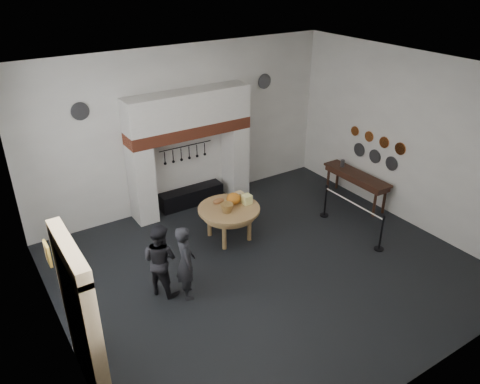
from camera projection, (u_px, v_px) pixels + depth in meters
floor at (266, 268)px, 10.93m from camera, size 9.00×8.00×0.02m
ceiling at (272, 74)px, 8.88m from camera, size 9.00×8.00×0.02m
wall_back at (183, 128)px, 12.90m from camera, size 9.00×0.02×4.50m
wall_front at (428, 279)px, 6.92m from camera, size 9.00×0.02×4.50m
wall_left at (49, 245)px, 7.73m from camera, size 0.02×8.00×4.50m
wall_right at (409, 140)px, 12.08m from camera, size 0.02×8.00×4.50m
chimney_pier_left at (142, 184)px, 12.46m from camera, size 0.55×0.70×2.15m
chimney_pier_right at (235, 160)px, 13.88m from camera, size 0.55×0.70×2.15m
hearth_brick_band at (189, 130)px, 12.61m from camera, size 3.50×0.72×0.32m
chimney_hood at (188, 108)px, 12.33m from camera, size 3.50×0.70×0.90m
iron_range at (191, 196)px, 13.60m from camera, size 1.90×0.45×0.50m
utensil_rail at (186, 146)px, 13.06m from camera, size 1.60×0.02×0.02m
door_recess at (77, 326)px, 7.45m from camera, size 0.04×1.10×2.50m
door_jamb_near at (96, 349)px, 6.95m from camera, size 0.22×0.30×2.60m
door_jamb_far at (70, 298)px, 7.99m from camera, size 0.22×0.30×2.60m
door_lintel at (68, 252)px, 6.86m from camera, size 0.22×1.70×0.30m
wall_plaque at (48, 254)px, 8.65m from camera, size 0.05×0.34×0.44m
work_table at (229, 209)px, 11.71m from camera, size 1.85×1.85×0.07m
pumpkin at (234, 199)px, 11.80m from camera, size 0.36×0.36×0.31m
cheese_block_big at (247, 199)px, 11.85m from camera, size 0.22×0.22×0.24m
cheese_block_small at (240, 196)px, 12.07m from camera, size 0.18×0.18×0.20m
wicker_basket at (227, 208)px, 11.46m from camera, size 0.38×0.38×0.22m
bread_loaf at (218, 201)px, 11.88m from camera, size 0.31×0.18×0.13m
visitor_near at (186, 262)px, 9.69m from camera, size 0.54×0.70×1.69m
visitor_far at (160, 259)px, 9.81m from camera, size 0.95×1.01×1.66m
side_table at (357, 175)px, 13.46m from camera, size 0.55×2.20×0.06m
pewter_jug at (342, 163)px, 13.84m from camera, size 0.12×0.12×0.22m
copper_pan_a at (400, 149)px, 12.35m from camera, size 0.03×0.34×0.34m
copper_pan_b at (384, 142)px, 12.76m from camera, size 0.03×0.32×0.32m
copper_pan_c at (369, 137)px, 13.17m from camera, size 0.03×0.30×0.30m
copper_pan_d at (355, 131)px, 13.58m from camera, size 0.03×0.28×0.28m
pewter_plate_left at (392, 164)px, 12.73m from camera, size 0.03×0.40×0.40m
pewter_plate_mid at (375, 156)px, 13.18m from camera, size 0.03×0.40×0.40m
pewter_plate_right at (359, 150)px, 13.63m from camera, size 0.03×0.40×0.40m
pewter_plate_back_left at (80, 111)px, 11.13m from camera, size 0.44×0.03×0.44m
pewter_plate_back_right at (264, 81)px, 13.74m from camera, size 0.44×0.03×0.44m
barrier_post_near at (381, 234)px, 11.40m from camera, size 0.05×0.05×0.90m
barrier_post_far at (325, 201)px, 12.90m from camera, size 0.05×0.05×0.90m
barrier_rope at (353, 203)px, 11.97m from camera, size 0.04×2.00×0.04m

